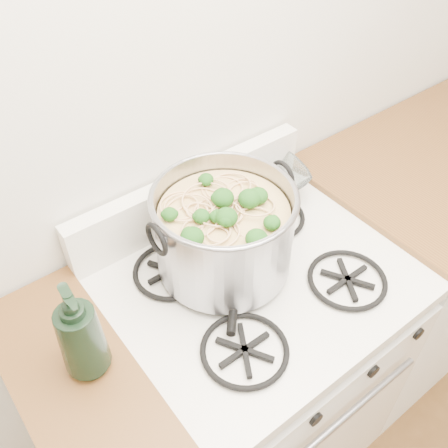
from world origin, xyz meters
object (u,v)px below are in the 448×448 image
at_px(glass_bowl, 255,184).
at_px(bottle, 79,331).
at_px(spatula, 239,253).
at_px(gas_range, 253,372).
at_px(stock_pot, 224,232).

height_order(glass_bowl, bottle, bottle).
relative_size(spatula, glass_bowl, 2.68).
bearing_deg(glass_bowl, spatula, -138.39).
bearing_deg(bottle, glass_bowl, 23.35).
bearing_deg(gas_range, spatula, 92.97).
xyz_separation_m(spatula, bottle, (-0.46, -0.05, 0.11)).
height_order(gas_range, stock_pot, stock_pot).
bearing_deg(bottle, gas_range, 0.22).
height_order(spatula, bottle, bottle).
bearing_deg(gas_range, stock_pot, 120.21).
relative_size(gas_range, bottle, 3.57).
bearing_deg(stock_pot, bottle, -171.70).
bearing_deg(bottle, spatula, 10.06).
height_order(spatula, glass_bowl, glass_bowl).
bearing_deg(glass_bowl, stock_pot, -144.78).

